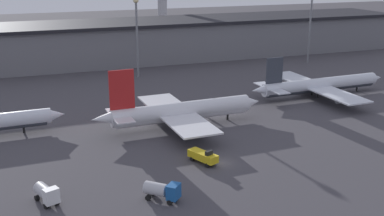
{
  "coord_description": "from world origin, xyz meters",
  "views": [
    {
      "loc": [
        -34.93,
        -77.33,
        36.98
      ],
      "look_at": [
        0.52,
        17.25,
        6.0
      ],
      "focal_mm": 45.0,
      "sensor_mm": 36.0,
      "label": 1
    }
  ],
  "objects_px": {
    "service_vehicle_2": "(203,156)",
    "service_vehicle_4": "(162,190)",
    "service_vehicle_0": "(46,193)",
    "airplane_1": "(180,111)",
    "airplane_2": "(319,85)"
  },
  "relations": [
    {
      "from": "airplane_1",
      "to": "service_vehicle_0",
      "type": "relative_size",
      "value": 7.3
    },
    {
      "from": "service_vehicle_4",
      "to": "airplane_2",
      "type": "bearing_deg",
      "value": 79.61
    },
    {
      "from": "service_vehicle_0",
      "to": "service_vehicle_2",
      "type": "bearing_deg",
      "value": 81.17
    },
    {
      "from": "service_vehicle_2",
      "to": "service_vehicle_4",
      "type": "xyz_separation_m",
      "value": [
        -11.68,
        -11.49,
        0.34
      ]
    },
    {
      "from": "airplane_1",
      "to": "airplane_2",
      "type": "bearing_deg",
      "value": 11.81
    },
    {
      "from": "service_vehicle_0",
      "to": "service_vehicle_2",
      "type": "xyz_separation_m",
      "value": [
        29.16,
        6.01,
        -0.32
      ]
    },
    {
      "from": "airplane_1",
      "to": "service_vehicle_0",
      "type": "height_order",
      "value": "airplane_1"
    },
    {
      "from": "airplane_2",
      "to": "service_vehicle_2",
      "type": "bearing_deg",
      "value": -147.77
    },
    {
      "from": "airplane_2",
      "to": "service_vehicle_2",
      "type": "height_order",
      "value": "airplane_2"
    },
    {
      "from": "airplane_2",
      "to": "service_vehicle_2",
      "type": "distance_m",
      "value": 58.73
    },
    {
      "from": "airplane_1",
      "to": "service_vehicle_2",
      "type": "distance_m",
      "value": 22.1
    },
    {
      "from": "airplane_2",
      "to": "service_vehicle_2",
      "type": "xyz_separation_m",
      "value": [
        -48.68,
        -32.8,
        -1.78
      ]
    },
    {
      "from": "service_vehicle_0",
      "to": "service_vehicle_4",
      "type": "xyz_separation_m",
      "value": [
        17.48,
        -5.49,
        0.02
      ]
    },
    {
      "from": "airplane_1",
      "to": "airplane_2",
      "type": "height_order",
      "value": "airplane_1"
    },
    {
      "from": "airplane_1",
      "to": "service_vehicle_0",
      "type": "distance_m",
      "value": 42.54
    }
  ]
}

